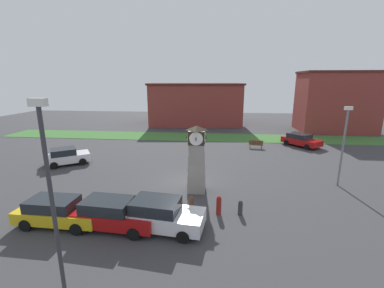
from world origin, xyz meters
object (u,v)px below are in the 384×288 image
object	(u,v)px
car_navy_sedan	(58,211)
bollard_end_row	(167,205)
street_lamp_far_side	(344,141)
car_by_building	(160,215)
street_lamp_near_road	(51,194)
car_near_tower	(112,214)
clock_tower	(197,160)
bollard_near_tower	(240,207)
bollard_far_row	(191,205)
car_far_lot	(301,140)
bench	(256,144)
bollard_mid_row	(219,205)
car_silver_hatch	(66,156)

from	to	relation	value
car_navy_sedan	bollard_end_row	bearing A→B (deg)	17.04
street_lamp_far_side	car_by_building	bearing A→B (deg)	-149.60
street_lamp_near_road	street_lamp_far_side	distance (m)	18.54
car_near_tower	clock_tower	bearing A→B (deg)	51.49
bollard_end_row	car_by_building	bearing A→B (deg)	-90.37
bollard_near_tower	street_lamp_far_side	bearing A→B (deg)	33.58
street_lamp_near_road	bollard_far_row	bearing A→B (deg)	58.67
street_lamp_near_road	street_lamp_far_side	xyz separation A→B (m)	(14.33, 11.74, -0.65)
car_far_lot	bollard_end_row	bearing A→B (deg)	-126.39
bollard_end_row	car_near_tower	size ratio (longest dim) A/B	0.23
clock_tower	car_navy_sedan	xyz separation A→B (m)	(-7.10, -5.07, -1.51)
car_by_building	bench	xyz separation A→B (m)	(7.34, 17.37, -0.30)
bollard_near_tower	car_navy_sedan	bearing A→B (deg)	-168.35
bollard_end_row	bench	world-z (taller)	bollard_end_row
bollard_far_row	car_near_tower	size ratio (longest dim) A/B	0.25
bollard_far_row	car_by_building	xyz separation A→B (m)	(-1.46, -1.63, 0.23)
bollard_mid_row	street_lamp_far_side	world-z (taller)	street_lamp_far_side
clock_tower	car_navy_sedan	size ratio (longest dim) A/B	1.02
street_lamp_far_side	car_navy_sedan	bearing A→B (deg)	-157.95
bollard_end_row	bollard_mid_row	bearing A→B (deg)	4.13
car_navy_sedan	car_silver_hatch	bearing A→B (deg)	118.94
bollard_end_row	car_navy_sedan	size ratio (longest dim) A/B	0.23
bollard_far_row	street_lamp_far_side	bearing A→B (deg)	27.15
car_near_tower	car_by_building	bearing A→B (deg)	2.68
clock_tower	car_silver_hatch	xyz separation A→B (m)	(-12.52, 4.73, -1.49)
street_lamp_far_side	street_lamp_near_road	bearing A→B (deg)	-140.69
bollard_far_row	bollard_near_tower	bearing A→B (deg)	6.16
bollard_mid_row	bollard_end_row	world-z (taller)	bollard_mid_row
car_by_building	car_far_lot	xyz separation A→B (m)	(12.80, 18.97, -0.07)
bollard_mid_row	bollard_far_row	bearing A→B (deg)	-172.60
car_navy_sedan	street_lamp_far_side	distance (m)	19.09
bollard_mid_row	car_far_lot	size ratio (longest dim) A/B	0.25
clock_tower	bollard_end_row	size ratio (longest dim) A/B	4.39
bollard_near_tower	car_by_building	xyz separation A→B (m)	(-4.30, -1.93, 0.38)
bench	car_navy_sedan	bearing A→B (deg)	-126.54
car_by_building	car_silver_hatch	world-z (taller)	car_by_building
car_far_lot	street_lamp_far_side	bearing A→B (deg)	-94.26
clock_tower	street_lamp_near_road	world-z (taller)	street_lamp_near_road
bollard_mid_row	car_near_tower	xyz separation A→B (m)	(-5.60, -1.95, 0.22)
street_lamp_near_road	car_by_building	bearing A→B (deg)	62.95
street_lamp_far_side	bench	bearing A→B (deg)	113.73
bollard_mid_row	bollard_end_row	distance (m)	3.04
car_navy_sedan	bollard_near_tower	bearing A→B (deg)	11.65
bollard_far_row	car_near_tower	bearing A→B (deg)	-156.47
bollard_end_row	car_silver_hatch	distance (m)	13.69
car_far_lot	bench	world-z (taller)	car_far_lot
clock_tower	car_by_building	xyz separation A→B (m)	(-1.49, -4.96, -1.45)
car_silver_hatch	bollard_near_tower	bearing A→B (deg)	-26.85
car_silver_hatch	street_lamp_far_side	world-z (taller)	street_lamp_far_side
car_by_building	street_lamp_near_road	distance (m)	6.24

